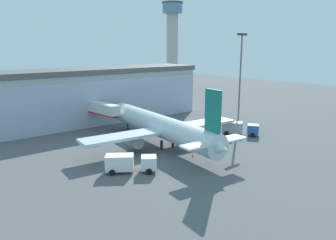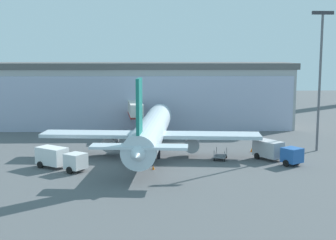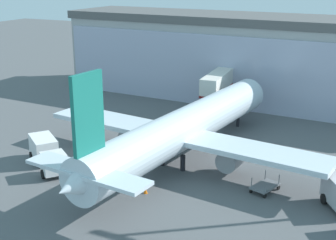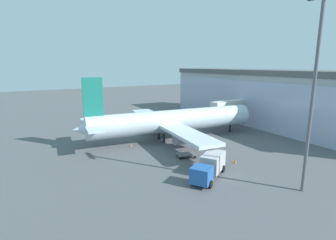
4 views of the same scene
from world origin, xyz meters
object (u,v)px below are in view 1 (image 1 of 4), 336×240
at_px(apron_light_mast, 240,72).
at_px(catering_truck, 129,163).
at_px(airplane, 161,127).
at_px(fuel_truck, 239,128).
at_px(control_tower, 172,38).
at_px(safety_cone_wingtip, 210,129).
at_px(jet_bridge, 99,109).
at_px(baggage_cart, 209,137).
at_px(safety_cone_nose, 193,155).

height_order(apron_light_mast, catering_truck, apron_light_mast).
height_order(airplane, fuel_truck, airplane).
distance_m(control_tower, airplane, 87.75).
bearing_deg(fuel_truck, control_tower, 117.13).
height_order(apron_light_mast, safety_cone_wingtip, apron_light_mast).
height_order(airplane, safety_cone_wingtip, airplane).
bearing_deg(apron_light_mast, jet_bridge, 148.52).
bearing_deg(control_tower, baggage_cart, -126.72).
xyz_separation_m(catering_truck, fuel_truck, (28.69, 2.21, 0.00)).
bearing_deg(control_tower, catering_truck, -135.32).
distance_m(airplane, safety_cone_nose, 8.84).
bearing_deg(jet_bridge, safety_cone_nose, -178.86).
distance_m(apron_light_mast, airplane, 26.55).
relative_size(airplane, baggage_cart, 11.30).
xyz_separation_m(catering_truck, baggage_cart, (21.41, 3.84, -0.97)).
height_order(apron_light_mast, airplane, apron_light_mast).
xyz_separation_m(apron_light_mast, safety_cone_nose, (-25.10, -9.83, -11.85)).
bearing_deg(jet_bridge, apron_light_mast, -125.43).
relative_size(control_tower, safety_cone_nose, 65.17).
distance_m(catering_truck, fuel_truck, 28.78).
height_order(jet_bridge, safety_cone_wingtip, jet_bridge).
bearing_deg(safety_cone_wingtip, airplane, -174.53).
distance_m(control_tower, fuel_truck, 81.99).
bearing_deg(apron_light_mast, safety_cone_wingtip, -178.93).
distance_m(jet_bridge, baggage_cart, 25.05).
xyz_separation_m(safety_cone_nose, safety_cone_wingtip, (15.06, 9.64, 0.00)).
height_order(fuel_truck, baggage_cart, fuel_truck).
height_order(catering_truck, safety_cone_wingtip, catering_truck).
height_order(apron_light_mast, fuel_truck, apron_light_mast).
bearing_deg(catering_truck, control_tower, 81.81).
bearing_deg(apron_light_mast, catering_truck, -166.79).
distance_m(control_tower, catering_truck, 101.28).
xyz_separation_m(control_tower, airplane, (-58.72, -62.79, -17.59)).
bearing_deg(safety_cone_wingtip, baggage_cart, -139.98).
distance_m(airplane, safety_cone_wingtip, 15.46).
distance_m(airplane, catering_truck, 14.01).
bearing_deg(control_tower, airplane, -133.08).
height_order(jet_bridge, apron_light_mast, apron_light_mast).
height_order(catering_truck, baggage_cart, catering_truck).
bearing_deg(safety_cone_wingtip, catering_truck, -162.50).
xyz_separation_m(fuel_truck, safety_cone_nose, (-16.79, -3.36, -1.19)).
xyz_separation_m(baggage_cart, safety_cone_nose, (-9.51, -4.98, -0.23)).
distance_m(jet_bridge, apron_light_mast, 33.09).
relative_size(apron_light_mast, safety_cone_nose, 37.60).
bearing_deg(safety_cone_wingtip, apron_light_mast, 1.07).
bearing_deg(safety_cone_nose, jet_bridge, 95.10).
bearing_deg(fuel_truck, apron_light_mast, 96.87).
bearing_deg(apron_light_mast, airplane, -176.28).
height_order(control_tower, safety_cone_wingtip, control_tower).
relative_size(jet_bridge, safety_cone_wingtip, 23.43).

